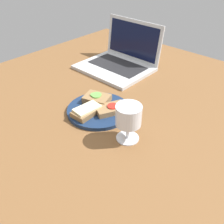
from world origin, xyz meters
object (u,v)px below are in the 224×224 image
(wine_glass, at_px, (128,117))
(laptop, at_px, (120,60))
(sandwich_with_cucumber, at_px, (97,98))
(sandwich_with_tomato, at_px, (111,109))
(plate, at_px, (99,110))
(sandwich_with_cheese, at_px, (87,111))

(wine_glass, distance_m, laptop, 0.53)
(wine_glass, height_order, laptop, laptop)
(sandwich_with_cucumber, bearing_deg, sandwich_with_tomato, -8.60)
(sandwich_with_tomato, bearing_deg, plate, -158.65)
(sandwich_with_tomato, xyz_separation_m, sandwich_with_cucumber, (-0.08, 0.01, 0.00))
(sandwich_with_cucumber, bearing_deg, laptop, 116.48)
(plate, xyz_separation_m, sandwich_with_cucumber, (-0.04, 0.03, 0.02))
(plate, distance_m, sandwich_with_cheese, 0.05)
(sandwich_with_cheese, height_order, wine_glass, wine_glass)
(sandwich_with_tomato, xyz_separation_m, sandwich_with_cheese, (-0.05, -0.06, 0.00))
(sandwich_with_cucumber, distance_m, wine_glass, 0.23)
(plate, height_order, wine_glass, wine_glass)
(sandwich_with_tomato, bearing_deg, laptop, 126.29)
(plate, bearing_deg, wine_glass, -14.09)
(wine_glass, relative_size, laptop, 0.38)
(sandwich_with_tomato, height_order, wine_glass, wine_glass)
(sandwich_with_tomato, xyz_separation_m, wine_glass, (0.13, -0.06, 0.06))
(sandwich_with_cucumber, height_order, laptop, laptop)
(wine_glass, bearing_deg, sandwich_with_tomato, 154.42)
(plate, relative_size, wine_glass, 1.86)
(sandwich_with_cucumber, bearing_deg, wine_glass, -19.26)
(laptop, bearing_deg, sandwich_with_cucumber, -63.52)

